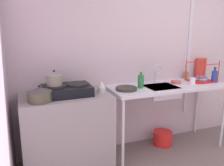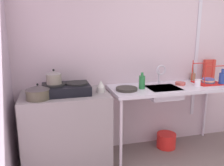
% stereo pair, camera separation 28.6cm
% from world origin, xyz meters
% --- Properties ---
extents(wall_back, '(5.53, 0.10, 2.47)m').
position_xyz_m(wall_back, '(0.00, 1.79, 1.23)').
color(wall_back, '#C8B0BD').
rests_on(wall_back, ground).
extents(wall_metal_strip, '(0.05, 0.01, 1.97)m').
position_xyz_m(wall_metal_strip, '(0.15, 1.73, 1.36)').
color(wall_metal_strip, silver).
extents(counter_concrete, '(1.01, 0.61, 0.92)m').
position_xyz_m(counter_concrete, '(-1.76, 1.43, 0.46)').
color(counter_concrete, gray).
rests_on(counter_concrete, ground).
extents(counter_sink, '(1.60, 0.61, 0.92)m').
position_xyz_m(counter_sink, '(-0.40, 1.43, 0.85)').
color(counter_sink, silver).
rests_on(counter_sink, ground).
extents(stove, '(0.54, 0.40, 0.13)m').
position_xyz_m(stove, '(-1.75, 1.43, 0.98)').
color(stove, black).
rests_on(stove, counter_concrete).
extents(pot_on_left_burner, '(0.17, 0.17, 0.17)m').
position_xyz_m(pot_on_left_burner, '(-1.88, 1.43, 1.12)').
color(pot_on_left_burner, gray).
rests_on(pot_on_left_burner, stove).
extents(pot_beside_stove, '(0.26, 0.26, 0.17)m').
position_xyz_m(pot_beside_stove, '(-2.05, 1.29, 0.99)').
color(pot_beside_stove, '#4A4436').
rests_on(pot_beside_stove, counter_concrete).
extents(percolator, '(0.09, 0.09, 0.14)m').
position_xyz_m(percolator, '(-1.35, 1.39, 0.99)').
color(percolator, beige).
rests_on(percolator, counter_concrete).
extents(sink_basin, '(0.41, 0.36, 0.13)m').
position_xyz_m(sink_basin, '(-0.53, 1.39, 0.85)').
color(sink_basin, silver).
rests_on(sink_basin, counter_sink).
extents(faucet, '(0.14, 0.08, 0.27)m').
position_xyz_m(faucet, '(-0.49, 1.55, 1.10)').
color(faucet, silver).
rests_on(faucet, counter_sink).
extents(frying_pan, '(0.26, 0.26, 0.03)m').
position_xyz_m(frying_pan, '(-1.02, 1.39, 0.93)').
color(frying_pan, '#302D28').
rests_on(frying_pan, counter_sink).
extents(dish_rack, '(0.35, 0.30, 0.31)m').
position_xyz_m(dish_rack, '(0.17, 1.45, 0.96)').
color(dish_rack, red).
rests_on(dish_rack, counter_sink).
extents(cup_by_rack, '(0.08, 0.08, 0.09)m').
position_xyz_m(cup_by_rack, '(-0.06, 1.35, 0.96)').
color(cup_by_rack, white).
rests_on(cup_by_rack, counter_sink).
extents(small_bowl_on_drainboard, '(0.13, 0.13, 0.04)m').
position_xyz_m(small_bowl_on_drainboard, '(-0.24, 1.47, 0.94)').
color(small_bowl_on_drainboard, '#BB4E48').
rests_on(small_bowl_on_drainboard, counter_sink).
extents(bottle_by_sink, '(0.08, 0.08, 0.20)m').
position_xyz_m(bottle_by_sink, '(-0.81, 1.42, 1.00)').
color(bottle_by_sink, '#26753A').
rests_on(bottle_by_sink, counter_sink).
extents(bottle_by_rack, '(0.08, 0.08, 0.21)m').
position_xyz_m(bottle_by_rack, '(0.30, 1.34, 1.00)').
color(bottle_by_rack, navy).
rests_on(bottle_by_rack, counter_sink).
extents(cereal_box, '(0.17, 0.07, 0.29)m').
position_xyz_m(cereal_box, '(0.36, 1.69, 1.06)').
color(cereal_box, '#CC3C30').
rests_on(cereal_box, counter_sink).
extents(utensil_jar, '(0.07, 0.07, 0.20)m').
position_xyz_m(utensil_jar, '(0.09, 1.69, 0.97)').
color(utensil_jar, '#997252').
rests_on(utensil_jar, counter_sink).
extents(bucket_on_floor, '(0.27, 0.27, 0.20)m').
position_xyz_m(bucket_on_floor, '(-0.37, 1.52, 0.10)').
color(bucket_on_floor, red).
rests_on(bucket_on_floor, ground).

